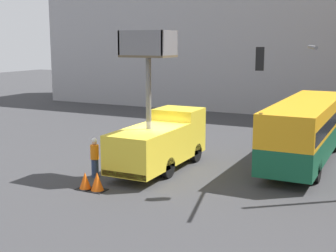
# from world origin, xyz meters

# --- Properties ---
(ground_plane) EXTENTS (120.00, 120.00, 0.00)m
(ground_plane) POSITION_xyz_m (0.00, 0.00, 0.00)
(ground_plane) COLOR #38383A
(building_backdrop_far) EXTENTS (44.00, 10.00, 12.77)m
(building_backdrop_far) POSITION_xyz_m (0.00, 23.88, 6.38)
(building_backdrop_far) COLOR #9E9EA3
(building_backdrop_far) RESTS_ON ground_plane
(utility_truck) EXTENTS (2.20, 6.38, 6.51)m
(utility_truck) POSITION_xyz_m (0.09, 0.36, 1.51)
(utility_truck) COLOR yellow
(utility_truck) RESTS_ON ground_plane
(city_bus) EXTENTS (2.48, 10.54, 3.13)m
(city_bus) POSITION_xyz_m (6.05, 4.76, 1.85)
(city_bus) COLOR #145638
(city_bus) RESTS_ON ground_plane
(traffic_light_pole) EXTENTS (4.01, 3.75, 6.14)m
(traffic_light_pole) POSITION_xyz_m (7.54, -0.49, 4.19)
(traffic_light_pole) COLOR slate
(traffic_light_pole) RESTS_ON ground_plane
(road_worker_near_truck) EXTENTS (0.38, 0.38, 1.81)m
(road_worker_near_truck) POSITION_xyz_m (-1.97, -2.08, 0.90)
(road_worker_near_truck) COLOR navy
(road_worker_near_truck) RESTS_ON ground_plane
(road_worker_directing) EXTENTS (0.38, 0.38, 1.84)m
(road_worker_directing) POSITION_xyz_m (4.99, 1.55, 0.92)
(road_worker_directing) COLOR navy
(road_worker_directing) RESTS_ON ground_plane
(traffic_cone_near_truck) EXTENTS (0.69, 0.69, 0.79)m
(traffic_cone_near_truck) POSITION_xyz_m (-0.71, -3.71, 0.37)
(traffic_cone_near_truck) COLOR black
(traffic_cone_near_truck) RESTS_ON ground_plane
(traffic_cone_mid_road) EXTENTS (0.63, 0.63, 0.72)m
(traffic_cone_mid_road) POSITION_xyz_m (-1.31, -3.73, 0.34)
(traffic_cone_mid_road) COLOR black
(traffic_cone_mid_road) RESTS_ON ground_plane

